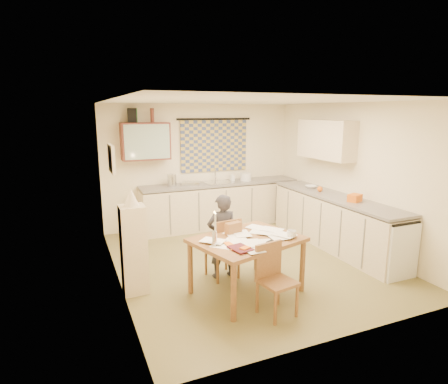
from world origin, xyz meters
name	(u,v)px	position (x,y,z in m)	size (l,w,h in m)	color
floor	(248,262)	(0.00, 0.00, -0.01)	(4.00, 4.50, 0.02)	olive
ceiling	(250,100)	(0.00, 0.00, 2.51)	(4.00, 4.50, 0.02)	white
wall_back	(200,166)	(0.00, 2.26, 1.25)	(4.00, 0.02, 2.50)	#FAECC4
wall_front	(351,225)	(0.00, -2.26, 1.25)	(4.00, 0.02, 2.50)	#FAECC4
wall_left	(114,196)	(-2.01, 0.00, 1.25)	(0.02, 4.50, 2.50)	#FAECC4
wall_right	(352,176)	(2.01, 0.00, 1.25)	(0.02, 4.50, 2.50)	#FAECC4
window_blind	(214,146)	(0.30, 2.22, 1.65)	(1.45, 0.03, 1.05)	#394879
curtain_rod	(214,119)	(0.30, 2.20, 2.20)	(0.04, 0.04, 1.60)	black
wall_cabinet	(145,141)	(-1.15, 2.08, 1.80)	(0.90, 0.34, 0.70)	#57241D
wall_cabinet_glass	(147,142)	(-1.15, 1.91, 1.80)	(0.84, 0.02, 0.64)	#99B2A5
upper_cabinet_right	(326,140)	(1.83, 0.55, 1.85)	(0.34, 1.30, 0.70)	beige
framed_print	(111,159)	(-1.97, 0.40, 1.70)	(0.04, 0.50, 0.40)	beige
print_canvas	(113,159)	(-1.95, 0.40, 1.70)	(0.01, 0.42, 0.32)	silver
counter_back	(220,205)	(0.33, 1.95, 0.45)	(3.30, 0.62, 0.92)	beige
counter_right	(334,222)	(1.70, 0.02, 0.45)	(0.62, 2.95, 0.92)	beige
stove	(390,246)	(1.70, -1.22, 0.42)	(0.54, 0.54, 0.85)	white
sink	(218,185)	(0.28, 1.95, 0.88)	(0.55, 0.45, 0.10)	silver
tap	(215,175)	(0.29, 2.13, 1.06)	(0.03, 0.03, 0.28)	silver
dish_rack	(191,183)	(-0.31, 1.95, 0.95)	(0.35, 0.30, 0.06)	silver
kettle	(172,180)	(-0.70, 1.95, 1.04)	(0.18, 0.18, 0.24)	silver
mixing_bowl	(246,177)	(0.90, 1.95, 1.00)	(0.24, 0.24, 0.16)	white
soap_bottle	(232,177)	(0.62, 2.00, 1.01)	(0.09, 0.09, 0.18)	white
bowl	(311,187)	(1.70, 0.75, 0.95)	(0.24, 0.24, 0.05)	white
orange_bag	(355,198)	(1.70, -0.44, 0.98)	(0.22, 0.16, 0.12)	orange
fruit_orange	(320,189)	(1.65, 0.41, 0.97)	(0.10, 0.10, 0.10)	orange
speaker	(132,115)	(-1.38, 2.08, 2.28)	(0.16, 0.20, 0.26)	black
bottle_green	(135,115)	(-1.31, 2.08, 2.28)	(0.07, 0.07, 0.26)	#195926
bottle_brown	(152,115)	(-1.00, 2.08, 2.28)	(0.07, 0.07, 0.26)	#57241D
dining_table	(247,265)	(-0.49, -0.93, 0.38)	(1.53, 1.32, 0.75)	brown
chair_far	(223,259)	(-0.60, -0.38, 0.28)	(0.46, 0.46, 0.89)	brown
chair_near	(276,293)	(-0.42, -1.56, 0.26)	(0.44, 0.44, 0.84)	brown
person	(222,236)	(-0.60, -0.36, 0.61)	(0.46, 0.31, 1.22)	black
shelf_stand	(134,250)	(-1.84, -0.35, 0.59)	(0.32, 0.30, 1.18)	beige
lampshade	(131,197)	(-1.84, -0.35, 1.29)	(0.20, 0.20, 0.22)	beige
letter_rack	(233,228)	(-0.58, -0.71, 0.83)	(0.22, 0.10, 0.16)	brown
mug	(291,234)	(0.05, -1.14, 0.80)	(0.13, 0.13, 0.10)	white
magazine	(233,251)	(-0.85, -1.29, 0.76)	(0.26, 0.32, 0.03)	maroon
book	(227,246)	(-0.85, -1.14, 0.76)	(0.21, 0.28, 0.02)	orange
orange_box	(245,249)	(-0.70, -1.31, 0.77)	(0.12, 0.08, 0.04)	orange
eyeglasses	(271,241)	(-0.28, -1.17, 0.76)	(0.13, 0.04, 0.02)	black
candle_holder	(215,238)	(-0.97, -1.02, 0.84)	(0.06, 0.06, 0.18)	silver
candle	(215,222)	(-0.96, -1.01, 1.04)	(0.02, 0.02, 0.22)	white
candle_flame	(214,213)	(-0.97, -1.01, 1.16)	(0.02, 0.02, 0.02)	#FFCC66
papers	(250,237)	(-0.46, -0.95, 0.77)	(1.27, 1.08, 0.03)	white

